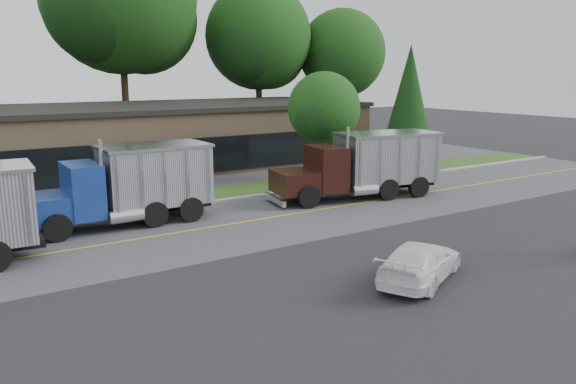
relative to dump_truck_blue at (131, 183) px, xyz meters
name	(u,v)px	position (x,y,z in m)	size (l,w,h in m)	color
ground	(354,294)	(2.92, -11.50, -1.80)	(140.00, 140.00, 0.00)	#2D2D32
road	(219,226)	(2.92, -2.50, -1.80)	(60.00, 8.00, 0.02)	#59595E
center_line	(219,226)	(2.92, -2.50, -1.80)	(60.00, 0.12, 0.01)	gold
curb	(181,207)	(2.92, 1.70, -1.80)	(60.00, 0.30, 0.12)	#9E9E99
grass_verge	(167,200)	(2.92, 3.50, -1.80)	(60.00, 3.40, 0.03)	#30551D
far_parking	(136,184)	(2.92, 8.50, -1.80)	(60.00, 7.00, 0.02)	#59595E
strip_mall	(135,139)	(4.92, 14.50, 0.20)	(32.00, 12.00, 4.00)	#98775D
tree_far_c	(122,4)	(7.12, 22.66, 9.99)	(12.95, 12.19, 18.47)	#382619
tree_far_d	(259,42)	(19.07, 21.62, 7.39)	(10.10, 9.50, 14.40)	#382619
tree_far_e	(342,57)	(27.05, 19.60, 6.11)	(8.69, 8.18, 12.40)	#382619
evergreen_right	(409,98)	(22.92, 6.50, 2.86)	(3.74, 3.74, 8.50)	#382619
tree_verge	(324,112)	(12.99, 3.56, 2.36)	(4.59, 4.32, 6.55)	#382619
dump_truck_blue	(131,183)	(0.00, 0.00, 0.00)	(7.90, 2.66, 3.36)	black
dump_truck_maroon	(366,163)	(11.98, -1.48, 0.01)	(9.23, 4.10, 3.36)	black
rally_car	(420,262)	(5.40, -11.72, -1.19)	(1.72, 4.22, 1.23)	white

